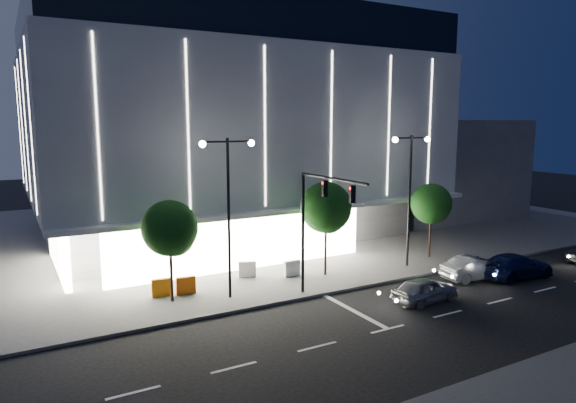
# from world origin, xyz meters

# --- Properties ---
(ground) EXTENTS (160.00, 160.00, 0.00)m
(ground) POSITION_xyz_m (0.00, 0.00, 0.00)
(ground) COLOR black
(ground) RESTS_ON ground
(sidewalk_museum) EXTENTS (70.00, 40.00, 0.15)m
(sidewalk_museum) POSITION_xyz_m (5.00, 24.00, 0.07)
(sidewalk_museum) COLOR #474747
(sidewalk_museum) RESTS_ON ground
(museum) EXTENTS (30.00, 25.80, 18.00)m
(museum) POSITION_xyz_m (2.98, 22.31, 9.27)
(museum) COLOR #4C4C51
(museum) RESTS_ON ground
(annex_building) EXTENTS (16.00, 20.00, 10.00)m
(annex_building) POSITION_xyz_m (26.00, 24.00, 5.00)
(annex_building) COLOR #4C4C51
(annex_building) RESTS_ON ground
(traffic_mast) EXTENTS (0.33, 5.89, 7.07)m
(traffic_mast) POSITION_xyz_m (1.00, 3.34, 5.03)
(traffic_mast) COLOR black
(traffic_mast) RESTS_ON ground
(street_lamp_west) EXTENTS (3.16, 0.36, 9.00)m
(street_lamp_west) POSITION_xyz_m (-3.00, 6.00, 5.96)
(street_lamp_west) COLOR black
(street_lamp_west) RESTS_ON ground
(street_lamp_east) EXTENTS (3.16, 0.36, 9.00)m
(street_lamp_east) POSITION_xyz_m (10.00, 6.00, 5.96)
(street_lamp_east) COLOR black
(street_lamp_east) RESTS_ON ground
(tree_left) EXTENTS (3.02, 3.02, 5.72)m
(tree_left) POSITION_xyz_m (-5.97, 7.02, 4.03)
(tree_left) COLOR black
(tree_left) RESTS_ON ground
(tree_mid) EXTENTS (3.25, 3.25, 6.15)m
(tree_mid) POSITION_xyz_m (4.03, 7.02, 4.33)
(tree_mid) COLOR black
(tree_mid) RESTS_ON ground
(tree_right) EXTENTS (2.91, 2.91, 5.51)m
(tree_right) POSITION_xyz_m (13.03, 7.02, 3.88)
(tree_right) COLOR black
(tree_right) RESTS_ON ground
(car_lead) EXTENTS (4.17, 1.88, 1.39)m
(car_lead) POSITION_xyz_m (6.25, 0.43, 0.70)
(car_lead) COLOR #929499
(car_lead) RESTS_ON ground
(car_second) EXTENTS (4.58, 1.98, 1.46)m
(car_second) POSITION_xyz_m (11.97, 1.96, 0.73)
(car_second) COLOR #999BA0
(car_second) RESTS_ON ground
(car_third) EXTENTS (5.42, 2.51, 1.53)m
(car_third) POSITION_xyz_m (14.50, 0.93, 0.77)
(car_third) COLOR #111941
(car_third) RESTS_ON ground
(barrier_a) EXTENTS (1.12, 0.38, 1.00)m
(barrier_a) POSITION_xyz_m (-6.28, 8.08, 0.65)
(barrier_a) COLOR orange
(barrier_a) RESTS_ON sidewalk_museum
(barrier_b) EXTENTS (1.12, 0.63, 1.00)m
(barrier_b) POSITION_xyz_m (-0.57, 8.99, 0.65)
(barrier_b) COLOR white
(barrier_b) RESTS_ON sidewalk_museum
(barrier_c) EXTENTS (1.12, 0.35, 1.00)m
(barrier_c) POSITION_xyz_m (-4.98, 7.75, 0.65)
(barrier_c) COLOR orange
(barrier_c) RESTS_ON sidewalk_museum
(barrier_d) EXTENTS (1.11, 0.31, 1.00)m
(barrier_d) POSITION_xyz_m (2.00, 7.81, 0.65)
(barrier_d) COLOR white
(barrier_d) RESTS_ON sidewalk_museum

